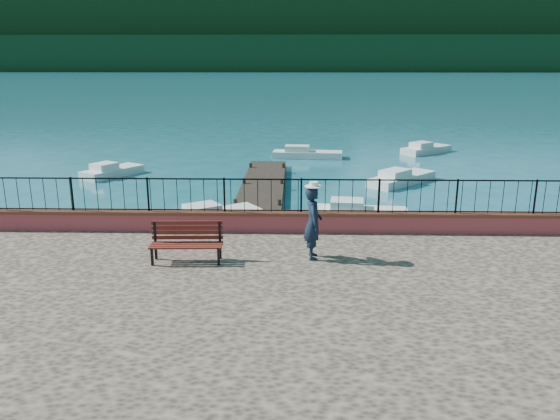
{
  "coord_description": "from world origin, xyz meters",
  "views": [
    {
      "loc": [
        -0.51,
        -11.39,
        5.99
      ],
      "look_at": [
        -0.86,
        2.0,
        2.3
      ],
      "focal_mm": 35.0,
      "sensor_mm": 36.0,
      "label": 1
    }
  ],
  "objects_px": {
    "boat_0": "(215,212)",
    "boat_1": "(361,210)",
    "boat_2": "(402,175)",
    "boat_5": "(426,147)",
    "park_bench": "(187,250)",
    "person": "(313,223)",
    "boat_3": "(112,169)",
    "boat_4": "(308,152)"
  },
  "relations": [
    {
      "from": "boat_5",
      "to": "boat_0",
      "type": "bearing_deg",
      "value": -164.53
    },
    {
      "from": "park_bench",
      "to": "boat_2",
      "type": "xyz_separation_m",
      "value": [
        8.05,
        14.45,
        -1.09
      ]
    },
    {
      "from": "person",
      "to": "boat_2",
      "type": "bearing_deg",
      "value": -23.3
    },
    {
      "from": "boat_0",
      "to": "boat_3",
      "type": "relative_size",
      "value": 1.05
    },
    {
      "from": "boat_0",
      "to": "boat_1",
      "type": "bearing_deg",
      "value": -28.17
    },
    {
      "from": "boat_0",
      "to": "boat_5",
      "type": "height_order",
      "value": "same"
    },
    {
      "from": "park_bench",
      "to": "boat_1",
      "type": "bearing_deg",
      "value": 54.31
    },
    {
      "from": "boat_0",
      "to": "boat_2",
      "type": "bearing_deg",
      "value": 6.51
    },
    {
      "from": "park_bench",
      "to": "boat_0",
      "type": "height_order",
      "value": "park_bench"
    },
    {
      "from": "boat_5",
      "to": "boat_4",
      "type": "bearing_deg",
      "value": 156.05
    },
    {
      "from": "boat_0",
      "to": "boat_5",
      "type": "distance_m",
      "value": 20.25
    },
    {
      "from": "person",
      "to": "boat_3",
      "type": "relative_size",
      "value": 0.55
    },
    {
      "from": "person",
      "to": "boat_0",
      "type": "relative_size",
      "value": 0.52
    },
    {
      "from": "boat_1",
      "to": "boat_3",
      "type": "distance_m",
      "value": 14.65
    },
    {
      "from": "person",
      "to": "boat_0",
      "type": "distance_m",
      "value": 8.0
    },
    {
      "from": "boat_0",
      "to": "boat_2",
      "type": "relative_size",
      "value": 0.82
    },
    {
      "from": "boat_0",
      "to": "person",
      "type": "bearing_deg",
      "value": -97.16
    },
    {
      "from": "boat_1",
      "to": "boat_3",
      "type": "height_order",
      "value": "same"
    },
    {
      "from": "boat_2",
      "to": "boat_5",
      "type": "bearing_deg",
      "value": 24.29
    },
    {
      "from": "boat_3",
      "to": "boat_5",
      "type": "xyz_separation_m",
      "value": [
        18.52,
        7.96,
        0.0
      ]
    },
    {
      "from": "park_bench",
      "to": "person",
      "type": "relative_size",
      "value": 0.97
    },
    {
      "from": "park_bench",
      "to": "boat_3",
      "type": "height_order",
      "value": "park_bench"
    },
    {
      "from": "park_bench",
      "to": "boat_4",
      "type": "distance_m",
      "value": 21.98
    },
    {
      "from": "boat_5",
      "to": "boat_1",
      "type": "bearing_deg",
      "value": -150.19
    },
    {
      "from": "boat_1",
      "to": "boat_2",
      "type": "height_order",
      "value": "same"
    },
    {
      "from": "person",
      "to": "boat_5",
      "type": "bearing_deg",
      "value": -23.5
    },
    {
      "from": "park_bench",
      "to": "boat_4",
      "type": "relative_size",
      "value": 0.41
    },
    {
      "from": "park_bench",
      "to": "boat_5",
      "type": "distance_m",
      "value": 26.42
    },
    {
      "from": "person",
      "to": "boat_3",
      "type": "bearing_deg",
      "value": 29.43
    },
    {
      "from": "person",
      "to": "boat_2",
      "type": "xyz_separation_m",
      "value": [
        4.96,
        14.1,
        -1.71
      ]
    },
    {
      "from": "park_bench",
      "to": "boat_4",
      "type": "xyz_separation_m",
      "value": [
        3.46,
        21.67,
        -1.09
      ]
    },
    {
      "from": "boat_1",
      "to": "boat_2",
      "type": "bearing_deg",
      "value": 72.89
    },
    {
      "from": "boat_2",
      "to": "boat_3",
      "type": "distance_m",
      "value": 15.21
    },
    {
      "from": "boat_0",
      "to": "boat_4",
      "type": "bearing_deg",
      "value": 41.37
    },
    {
      "from": "boat_0",
      "to": "boat_2",
      "type": "xyz_separation_m",
      "value": [
        8.44,
        7.11,
        0.0
      ]
    },
    {
      "from": "boat_3",
      "to": "boat_4",
      "type": "bearing_deg",
      "value": -28.51
    },
    {
      "from": "park_bench",
      "to": "boat_3",
      "type": "bearing_deg",
      "value": 111.92
    },
    {
      "from": "boat_3",
      "to": "person",
      "type": "bearing_deg",
      "value": -114.12
    },
    {
      "from": "boat_5",
      "to": "boat_2",
      "type": "bearing_deg",
      "value": -148.71
    },
    {
      "from": "boat_0",
      "to": "boat_1",
      "type": "xyz_separation_m",
      "value": [
        5.59,
        0.53,
        0.0
      ]
    },
    {
      "from": "park_bench",
      "to": "boat_4",
      "type": "bearing_deg",
      "value": 78.71
    },
    {
      "from": "boat_2",
      "to": "park_bench",
      "type": "bearing_deg",
      "value": -164.97
    }
  ]
}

